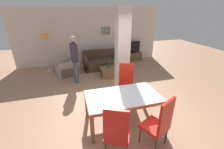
% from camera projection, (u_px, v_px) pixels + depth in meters
% --- Properties ---
extents(ground_plane, '(18.00, 18.00, 0.00)m').
position_uv_depth(ground_plane, '(122.00, 121.00, 3.80)').
color(ground_plane, tan).
extents(back_wall, '(7.20, 0.09, 2.70)m').
position_uv_depth(back_wall, '(91.00, 36.00, 7.49)').
color(back_wall, beige).
rests_on(back_wall, ground_plane).
extents(divider_pillar, '(0.41, 0.37, 2.70)m').
position_uv_depth(divider_pillar, '(122.00, 51.00, 4.87)').
color(divider_pillar, beige).
rests_on(divider_pillar, ground_plane).
extents(dining_table, '(1.73, 1.00, 0.75)m').
position_uv_depth(dining_table, '(123.00, 101.00, 3.56)').
color(dining_table, olive).
rests_on(dining_table, ground_plane).
extents(dining_chair_near_left, '(0.62, 0.62, 1.15)m').
position_uv_depth(dining_chair_near_left, '(117.00, 131.00, 2.68)').
color(dining_chair_near_left, red).
rests_on(dining_chair_near_left, ground_plane).
extents(dining_chair_far_right, '(0.61, 0.61, 1.15)m').
position_uv_depth(dining_chair_far_right, '(126.00, 82.00, 4.48)').
color(dining_chair_far_right, red).
rests_on(dining_chair_far_right, ground_plane).
extents(dining_chair_near_right, '(0.61, 0.61, 1.15)m').
position_uv_depth(dining_chair_near_right, '(159.00, 123.00, 2.89)').
color(dining_chair_near_right, red).
rests_on(dining_chair_near_right, ground_plane).
extents(sofa, '(2.00, 0.91, 0.82)m').
position_uv_depth(sofa, '(105.00, 62.00, 7.21)').
color(sofa, '#433320').
rests_on(sofa, ground_plane).
extents(armchair, '(1.10, 1.09, 0.79)m').
position_uv_depth(armchair, '(68.00, 68.00, 6.47)').
color(armchair, '#AD9D8E').
rests_on(armchair, ground_plane).
extents(coffee_table, '(0.75, 0.55, 0.39)m').
position_uv_depth(coffee_table, '(110.00, 72.00, 6.24)').
color(coffee_table, brown).
rests_on(coffee_table, ground_plane).
extents(bottle, '(0.07, 0.07, 0.27)m').
position_uv_depth(bottle, '(109.00, 65.00, 6.12)').
color(bottle, '#194C23').
rests_on(bottle, coffee_table).
extents(tv_stand, '(0.92, 0.40, 0.43)m').
position_uv_depth(tv_stand, '(133.00, 56.00, 8.27)').
color(tv_stand, brown).
rests_on(tv_stand, ground_plane).
extents(tv_screen, '(0.80, 0.25, 0.61)m').
position_uv_depth(tv_screen, '(133.00, 47.00, 8.06)').
color(tv_screen, black).
rests_on(tv_screen, tv_stand).
extents(floor_lamp, '(0.32, 0.32, 1.67)m').
position_uv_depth(floor_lamp, '(45.00, 40.00, 6.33)').
color(floor_lamp, '#B7B7BC').
rests_on(floor_lamp, ground_plane).
extents(standing_person, '(0.26, 0.40, 1.77)m').
position_uv_depth(standing_person, '(74.00, 56.00, 5.43)').
color(standing_person, '#435068').
rests_on(standing_person, ground_plane).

